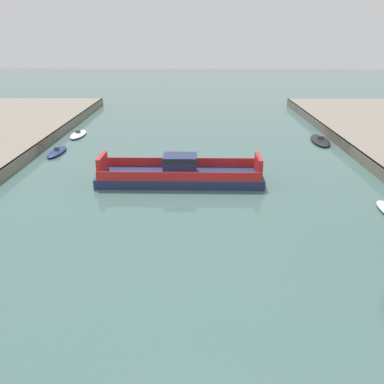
{
  "coord_description": "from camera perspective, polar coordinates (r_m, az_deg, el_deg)",
  "views": [
    {
      "loc": [
        0.42,
        -12.64,
        16.98
      ],
      "look_at": [
        0.0,
        25.31,
        2.0
      ],
      "focal_mm": 37.9,
      "sensor_mm": 36.0,
      "label": 1
    }
  ],
  "objects": [
    {
      "name": "moored_boat_near_left",
      "position": [
        74.66,
        -15.71,
        7.82
      ],
      "size": [
        2.32,
        6.68,
        1.06
      ],
      "color": "white",
      "rests_on": "ground"
    },
    {
      "name": "moored_boat_mid_left",
      "position": [
        64.36,
        -18.45,
        5.38
      ],
      "size": [
        2.14,
        6.43,
        1.04
      ],
      "color": "navy",
      "rests_on": "ground"
    },
    {
      "name": "moored_boat_mid_right",
      "position": [
        71.21,
        17.6,
        6.95
      ],
      "size": [
        3.42,
        8.47,
        1.01
      ],
      "color": "black",
      "rests_on": "ground"
    },
    {
      "name": "chain_ferry",
      "position": [
        49.09,
        -1.69,
        2.59
      ],
      "size": [
        19.87,
        5.92,
        3.37
      ],
      "color": "navy",
      "rests_on": "ground"
    }
  ]
}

